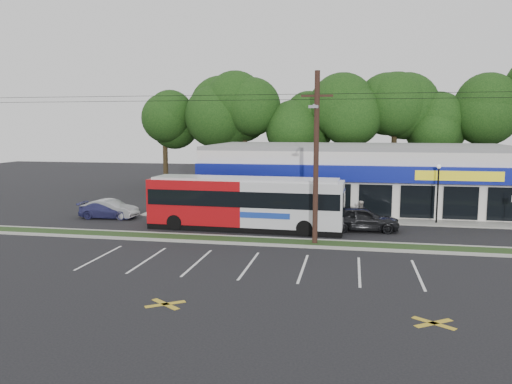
{
  "coord_description": "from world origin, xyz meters",
  "views": [
    {
      "loc": [
        5.02,
        -27.71,
        6.91
      ],
      "look_at": [
        -1.28,
        5.0,
        2.49
      ],
      "focal_mm": 35.0,
      "sensor_mm": 36.0,
      "label": 1
    }
  ],
  "objects_px": {
    "metrobus": "(245,202)",
    "utility_pole": "(313,152)",
    "car_dark": "(362,219)",
    "car_silver": "(110,209)",
    "car_blue": "(108,210)",
    "pedestrian_a": "(356,214)",
    "lamp_post": "(438,187)",
    "pedestrian_b": "(360,214)"
  },
  "relations": [
    {
      "from": "metrobus",
      "to": "utility_pole",
      "type": "bearing_deg",
      "value": -35.16
    },
    {
      "from": "car_dark",
      "to": "car_silver",
      "type": "xyz_separation_m",
      "value": [
        -18.62,
        1.21,
        -0.12
      ]
    },
    {
      "from": "car_blue",
      "to": "pedestrian_a",
      "type": "bearing_deg",
      "value": -92.48
    },
    {
      "from": "lamp_post",
      "to": "pedestrian_a",
      "type": "height_order",
      "value": "lamp_post"
    },
    {
      "from": "utility_pole",
      "to": "metrobus",
      "type": "bearing_deg",
      "value": 143.09
    },
    {
      "from": "utility_pole",
      "to": "metrobus",
      "type": "height_order",
      "value": "utility_pole"
    },
    {
      "from": "metrobus",
      "to": "car_silver",
      "type": "bearing_deg",
      "value": 170.27
    },
    {
      "from": "car_silver",
      "to": "pedestrian_b",
      "type": "height_order",
      "value": "pedestrian_b"
    },
    {
      "from": "utility_pole",
      "to": "lamp_post",
      "type": "bearing_deg",
      "value": 43.95
    },
    {
      "from": "metrobus",
      "to": "pedestrian_b",
      "type": "bearing_deg",
      "value": 17.71
    },
    {
      "from": "car_dark",
      "to": "utility_pole",
      "type": "bearing_deg",
      "value": 143.19
    },
    {
      "from": "lamp_post",
      "to": "car_blue",
      "type": "relative_size",
      "value": 1.0
    },
    {
      "from": "car_dark",
      "to": "pedestrian_b",
      "type": "relative_size",
      "value": 2.6
    },
    {
      "from": "utility_pole",
      "to": "pedestrian_b",
      "type": "xyz_separation_m",
      "value": [
        2.83,
        5.74,
        -4.49
      ]
    },
    {
      "from": "utility_pole",
      "to": "car_dark",
      "type": "xyz_separation_m",
      "value": [
        2.95,
        4.57,
        -4.59
      ]
    },
    {
      "from": "pedestrian_b",
      "to": "metrobus",
      "type": "bearing_deg",
      "value": 16.56
    },
    {
      "from": "pedestrian_b",
      "to": "utility_pole",
      "type": "bearing_deg",
      "value": 64.37
    },
    {
      "from": "car_silver",
      "to": "lamp_post",
      "type": "bearing_deg",
      "value": -79.77
    },
    {
      "from": "metrobus",
      "to": "car_dark",
      "type": "height_order",
      "value": "metrobus"
    },
    {
      "from": "pedestrian_b",
      "to": "pedestrian_a",
      "type": "bearing_deg",
      "value": -55.26
    },
    {
      "from": "lamp_post",
      "to": "pedestrian_b",
      "type": "relative_size",
      "value": 2.3
    },
    {
      "from": "metrobus",
      "to": "car_blue",
      "type": "height_order",
      "value": "metrobus"
    },
    {
      "from": "car_silver",
      "to": "car_dark",
      "type": "bearing_deg",
      "value": -88.5
    },
    {
      "from": "lamp_post",
      "to": "car_dark",
      "type": "bearing_deg",
      "value": -147.71
    },
    {
      "from": "car_blue",
      "to": "pedestrian_a",
      "type": "relative_size",
      "value": 2.56
    },
    {
      "from": "metrobus",
      "to": "pedestrian_b",
      "type": "xyz_separation_m",
      "value": [
        7.59,
        2.17,
        -0.93
      ]
    },
    {
      "from": "car_dark",
      "to": "car_silver",
      "type": "distance_m",
      "value": 18.66
    },
    {
      "from": "car_blue",
      "to": "car_dark",
      "type": "bearing_deg",
      "value": -97.38
    },
    {
      "from": "lamp_post",
      "to": "pedestrian_a",
      "type": "bearing_deg",
      "value": -163.16
    },
    {
      "from": "pedestrian_a",
      "to": "pedestrian_b",
      "type": "xyz_separation_m",
      "value": [
        0.29,
        -0.43,
        0.1
      ]
    },
    {
      "from": "lamp_post",
      "to": "utility_pole",
      "type": "bearing_deg",
      "value": -136.05
    },
    {
      "from": "metrobus",
      "to": "pedestrian_b",
      "type": "distance_m",
      "value": 7.95
    },
    {
      "from": "car_dark",
      "to": "pedestrian_b",
      "type": "distance_m",
      "value": 1.18
    },
    {
      "from": "car_dark",
      "to": "lamp_post",
      "type": "bearing_deg",
      "value": -61.74
    },
    {
      "from": "car_blue",
      "to": "metrobus",
      "type": "bearing_deg",
      "value": -104.72
    },
    {
      "from": "lamp_post",
      "to": "metrobus",
      "type": "bearing_deg",
      "value": -161.6
    },
    {
      "from": "pedestrian_a",
      "to": "pedestrian_b",
      "type": "relative_size",
      "value": 0.9
    },
    {
      "from": "car_blue",
      "to": "pedestrian_b",
      "type": "relative_size",
      "value": 2.3
    },
    {
      "from": "lamp_post",
      "to": "car_dark",
      "type": "relative_size",
      "value": 0.88
    },
    {
      "from": "metrobus",
      "to": "pedestrian_b",
      "type": "height_order",
      "value": "metrobus"
    },
    {
      "from": "utility_pole",
      "to": "metrobus",
      "type": "distance_m",
      "value": 6.93
    },
    {
      "from": "pedestrian_a",
      "to": "utility_pole",
      "type": "bearing_deg",
      "value": 64.37
    }
  ]
}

